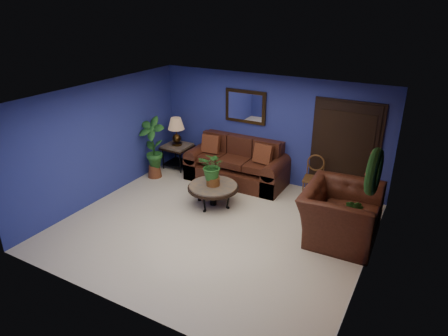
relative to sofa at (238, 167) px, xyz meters
The scene contains 18 objects.
floor 2.19m from the sofa, 74.45° to the right, with size 5.50×5.50×0.00m, color beige.
wall_back 1.15m from the sofa, 35.33° to the left, with size 5.50×0.04×2.50m, color navy.
wall_left 3.14m from the sofa, 136.09° to the right, with size 0.04×5.00×2.50m, color navy.
wall_right_brick 4.03m from the sofa, 32.08° to the right, with size 0.04×5.00×2.50m, color brown.
ceiling 3.06m from the sofa, 74.45° to the right, with size 5.50×5.00×0.02m, color white.
crown_molding 4.43m from the sofa, 32.32° to the right, with size 0.03×5.00×0.14m, color white.
wall_mirror 1.43m from the sofa, 92.91° to the left, with size 1.02×0.06×0.77m, color #3E2810.
closet_door 2.47m from the sofa, ahead, with size 1.44×0.06×2.18m, color black.
wreath 4.09m from the sofa, 31.93° to the right, with size 0.72×0.72×0.16m, color black.
sofa is the anchor object (origin of this frame).
coffee_table 1.35m from the sofa, 85.29° to the right, with size 1.06×1.06×0.46m.
end_table 1.72m from the sofa, behind, with size 0.67×0.67×0.61m.
table_lamp 1.86m from the sofa, behind, with size 0.41×0.41×0.68m.
side_chair 1.84m from the sofa, ahead, with size 0.45×0.45×0.95m.
armchair 3.03m from the sofa, 25.46° to the right, with size 1.47×1.28×0.96m, color #411D12.
coffee_plant 1.44m from the sofa, 85.29° to the right, with size 0.57×0.50×0.73m.
floor_plant 3.22m from the sofa, 24.48° to the right, with size 0.47×0.43×0.86m.
tall_plant 2.09m from the sofa, 156.76° to the right, with size 0.68×0.48×1.49m.
Camera 1 is at (3.37, -5.68, 4.04)m, focal length 32.00 mm.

